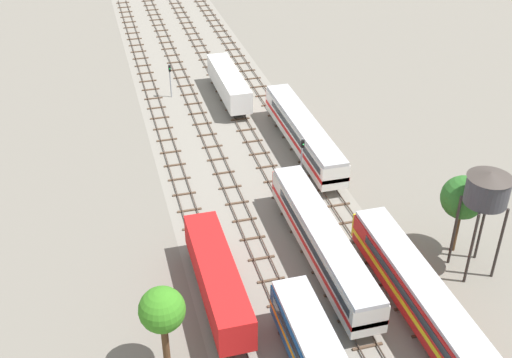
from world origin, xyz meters
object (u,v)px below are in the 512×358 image
Objects in this scene: water_tower at (488,190)px; signal_post_near at (302,156)px; signal_post_nearest at (170,76)px; diesel_railcar_centre_left_midfar at (322,240)px; diesel_railcar_centre_near at (423,298)px; diesel_railcar_centre_far at (303,132)px; freight_boxcar_far_left_mid at (217,277)px; freight_boxcar_centre_left_farther at (229,83)px.

signal_post_near is (-9.72, 16.66, -4.72)m from water_tower.
water_tower is at bearing -65.25° from signal_post_nearest.
diesel_railcar_centre_left_midfar is at bearing -79.23° from signal_post_nearest.
water_tower is (12.12, -4.03, 5.59)m from diesel_railcar_centre_left_midfar.
diesel_railcar_centre_near is 1.00× the size of diesel_railcar_centre_far.
signal_post_near is (-2.41, -6.50, 0.87)m from diesel_railcar_centre_far.
freight_boxcar_far_left_mid is at bearing -93.43° from signal_post_nearest.
diesel_railcar_centre_near reaches higher than freight_boxcar_far_left_mid.
signal_post_near is (-2.41, 21.34, 0.87)m from diesel_railcar_centre_near.
diesel_railcar_centre_far is 22.32m from signal_post_nearest.
freight_boxcar_far_left_mid is at bearing -129.13° from signal_post_near.
water_tower is (21.74, -1.87, 5.73)m from freight_boxcar_far_left_mid.
diesel_railcar_centre_left_midfar is (-4.81, 8.71, 0.00)m from diesel_railcar_centre_near.
diesel_railcar_centre_near is 2.09× the size of water_tower.
diesel_railcar_centre_near is 10.33m from water_tower.
signal_post_nearest reaches higher than freight_boxcar_centre_left_farther.
signal_post_near is (2.41, 12.63, 0.87)m from diesel_railcar_centre_left_midfar.
diesel_railcar_centre_far is (0.00, 27.84, 0.00)m from diesel_railcar_centre_near.
diesel_railcar_centre_left_midfar is 3.75× the size of signal_post_near.
freight_boxcar_centre_left_farther is 3.03× the size of signal_post_nearest.
freight_boxcar_centre_left_farther is (9.62, 37.23, 0.00)m from freight_boxcar_far_left_mid.
diesel_railcar_centre_near is at bearing -83.57° from signal_post_near.
diesel_railcar_centre_far is at bearing 75.88° from diesel_railcar_centre_left_midfar.
signal_post_near reaches higher than diesel_railcar_centre_near.
diesel_railcar_centre_left_midfar reaches higher than freight_boxcar_centre_left_farther.
water_tower is 19.85m from signal_post_near.
freight_boxcar_centre_left_farther is (-4.81, 15.95, -0.15)m from diesel_railcar_centre_far.
signal_post_nearest is (-7.22, 37.93, 0.38)m from diesel_railcar_centre_left_midfar.
freight_boxcar_centre_left_farther is 22.60m from signal_post_near.
freight_boxcar_centre_left_farther is (0.01, 35.08, -0.15)m from diesel_railcar_centre_left_midfar.
freight_boxcar_far_left_mid and freight_boxcar_centre_left_farther have the same top height.
diesel_railcar_centre_near is 1.46× the size of freight_boxcar_far_left_mid.
signal_post_nearest is 27.08m from signal_post_near.
diesel_railcar_centre_left_midfar and diesel_railcar_centre_far have the same top height.
diesel_railcar_centre_far is (14.43, 21.28, 0.15)m from freight_boxcar_far_left_mid.
signal_post_nearest is (-19.34, 41.96, -5.21)m from water_tower.
freight_boxcar_far_left_mid is (-14.43, 6.56, -0.15)m from diesel_railcar_centre_near.
freight_boxcar_centre_left_farther is at bearing 107.22° from water_tower.
freight_boxcar_far_left_mid is 22.56m from water_tower.
freight_boxcar_centre_left_farther is at bearing 96.26° from diesel_railcar_centre_near.
freight_boxcar_far_left_mid is 0.68× the size of diesel_railcar_centre_left_midfar.
diesel_railcar_centre_near and diesel_railcar_centre_left_midfar have the same top height.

